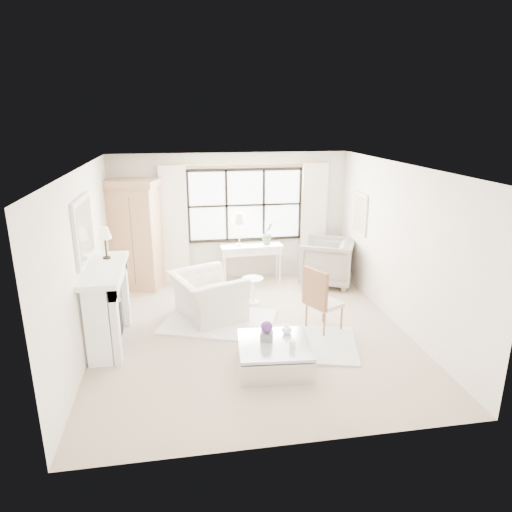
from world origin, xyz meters
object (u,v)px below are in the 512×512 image
Objects in this scene: console_table at (251,263)px; coffee_table at (274,356)px; club_armchair at (207,296)px; armoire at (133,234)px.

console_table reaches higher than coffee_table.
coffee_table is at bearing -177.35° from club_armchair.
armoire is 2.52m from console_table.
console_table is at bearing 17.49° from armoire.
armoire reaches higher than club_armchair.
armoire is at bearing 125.99° from coffee_table.
coffee_table is (2.17, -3.59, -0.96)m from armoire.
armoire reaches higher than console_table.
club_armchair is (-1.06, -1.73, -0.00)m from console_table.
armoire is 4.30m from coffee_table.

